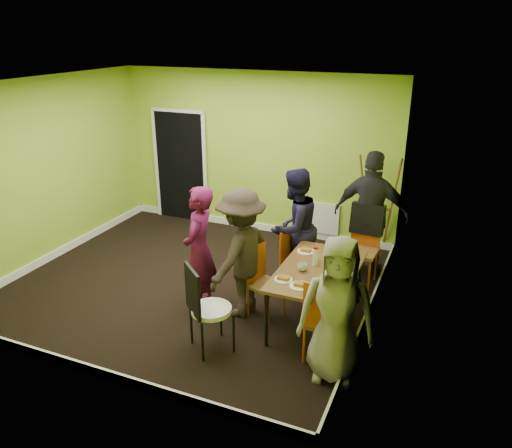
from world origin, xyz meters
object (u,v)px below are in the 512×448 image
at_px(easel, 377,206).
at_px(thermos, 315,257).
at_px(person_front_end, 337,310).
at_px(chair_bentwood, 205,305).
at_px(dining_table, 318,273).
at_px(orange_bottle, 316,259).
at_px(person_back_end, 371,215).
at_px(chair_back_end, 366,227).
at_px(person_left_near, 241,254).
at_px(chair_left_near, 262,277).
at_px(blue_bottle, 333,276).
at_px(person_left_far, 294,228).
at_px(chair_front_end, 324,318).
at_px(chair_left_far, 293,257).
at_px(person_standing, 199,250).

xyz_separation_m(easel, thermos, (-0.34, -2.27, 0.04)).
bearing_deg(person_front_end, chair_bentwood, 177.02).
xyz_separation_m(dining_table, thermos, (-0.07, 0.09, 0.16)).
xyz_separation_m(orange_bottle, person_front_end, (0.54, -1.09, 0.01)).
height_order(easel, person_back_end, person_back_end).
distance_m(chair_back_end, person_left_near, 1.99).
bearing_deg(chair_left_near, blue_bottle, 94.18).
bearing_deg(person_left_near, chair_back_end, 154.16).
relative_size(person_left_far, person_back_end, 0.91).
distance_m(thermos, orange_bottle, 0.12).
height_order(thermos, person_front_end, person_front_end).
height_order(chair_front_end, orange_bottle, chair_front_end).
height_order(thermos, person_back_end, person_back_end).
bearing_deg(chair_left_far, person_left_far, -150.00).
height_order(chair_left_far, person_left_far, person_left_far).
relative_size(chair_back_end, person_left_far, 0.67).
bearing_deg(chair_front_end, blue_bottle, 96.12).
height_order(dining_table, thermos, thermos).
bearing_deg(thermos, chair_bentwood, -130.03).
bearing_deg(orange_bottle, person_front_end, -63.76).
xyz_separation_m(chair_back_end, orange_bottle, (-0.37, -1.24, -0.01)).
bearing_deg(chair_left_near, chair_front_end, 73.37).
bearing_deg(person_left_far, chair_back_end, 143.49).
bearing_deg(person_back_end, thermos, 79.07).
xyz_separation_m(chair_back_end, person_left_far, (-0.90, -0.52, 0.05)).
bearing_deg(chair_front_end, orange_bottle, 113.01).
xyz_separation_m(chair_bentwood, person_left_far, (0.38, 1.93, 0.26)).
height_order(chair_left_far, chair_back_end, chair_back_end).
distance_m(easel, orange_bottle, 2.20).
bearing_deg(chair_left_near, chair_back_end, 164.15).
bearing_deg(person_front_end, chair_back_end, 86.65).
distance_m(thermos, person_front_end, 1.13).
relative_size(chair_left_far, person_left_near, 0.53).
xyz_separation_m(person_back_end, person_front_end, (0.14, -2.52, -0.14)).
distance_m(chair_left_near, easel, 2.63).
relative_size(blue_bottle, person_back_end, 0.11).
xyz_separation_m(chair_left_far, chair_front_end, (0.84, -1.43, 0.07)).
bearing_deg(chair_bentwood, chair_left_far, 116.49).
distance_m(person_standing, person_left_near, 0.55).
height_order(person_back_end, person_front_end, person_back_end).
height_order(dining_table, person_back_end, person_back_end).
bearing_deg(person_left_near, orange_bottle, 122.51).
bearing_deg(person_standing, chair_bentwood, 22.85).
height_order(chair_left_near, easel, easel).
xyz_separation_m(chair_bentwood, blue_bottle, (1.25, 0.73, 0.26)).
bearing_deg(chair_back_end, chair_left_near, 59.93).
distance_m(chair_left_near, person_left_far, 1.03).
bearing_deg(person_front_end, easel, 85.59).
distance_m(chair_back_end, person_standing, 2.43).
height_order(easel, thermos, easel).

